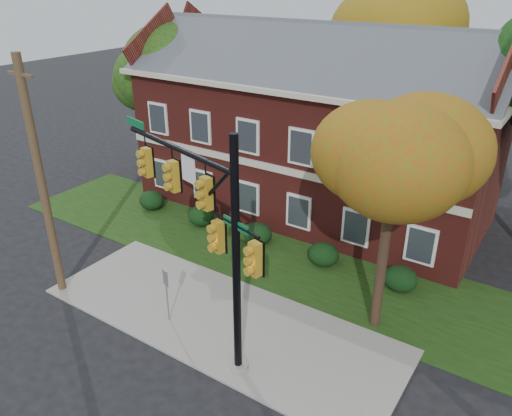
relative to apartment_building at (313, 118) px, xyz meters
The scene contains 15 objects.
ground 13.11m from the apartment_building, 80.50° to the right, with size 120.00×120.00×0.00m, color black.
sidewalk 12.18m from the apartment_building, 79.65° to the right, with size 14.00×5.00×0.08m, color gray.
grass_strip 8.01m from the apartment_building, 71.43° to the right, with size 30.00×6.00×0.04m, color #193811.
apartment_building is the anchor object (origin of this frame).
hedge_far_left 9.82m from the apartment_building, 143.11° to the right, with size 1.40×1.26×1.05m, color black.
hedge_left 7.73m from the apartment_building, 123.67° to the right, with size 1.40×1.26×1.05m, color black.
hedge_center 6.89m from the apartment_building, 90.00° to the right, with size 1.40×1.26×1.05m, color black.
hedge_right 7.73m from the apartment_building, 56.33° to the right, with size 1.40×1.26×1.05m, color black.
hedge_far_right 9.82m from the apartment_building, 36.89° to the right, with size 1.40×1.26×1.05m, color black.
tree_near_right 10.97m from the apartment_building, 48.23° to the right, with size 4.50×4.25×8.58m.
tree_left_rear 9.94m from the apartment_building, behind, with size 5.40×5.10×8.88m.
tree_far_rear 8.84m from the apartment_building, 80.29° to the left, with size 6.84×6.46×11.52m.
traffic_signal 12.51m from the apartment_building, 77.55° to the right, with size 6.99×2.14×8.04m.
utility_pole 13.74m from the apartment_building, 109.47° to the right, with size 1.48×0.33×9.47m.
sign_post 12.55m from the apartment_building, 87.62° to the right, with size 0.32×0.14×2.23m.
Camera 1 is at (9.59, -10.87, 11.87)m, focal length 35.00 mm.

